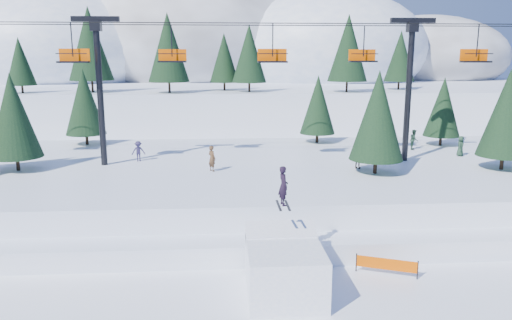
{
  "coord_description": "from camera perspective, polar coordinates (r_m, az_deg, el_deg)",
  "views": [
    {
      "loc": [
        -0.55,
        -17.58,
        10.13
      ],
      "look_at": [
        1.07,
        6.0,
        5.2
      ],
      "focal_mm": 35.0,
      "sensor_mm": 36.0,
      "label": 1
    }
  ],
  "objects": [
    {
      "name": "mid_shelf",
      "position": [
        36.68,
        -2.96,
        -2.24
      ],
      "size": [
        70.0,
        22.0,
        2.5
      ],
      "primitive_type": "cube",
      "color": "white",
      "rests_on": "ground"
    },
    {
      "name": "berm",
      "position": [
        27.33,
        -2.56,
        -8.75
      ],
      "size": [
        70.0,
        6.0,
        1.1
      ],
      "primitive_type": "cube",
      "color": "white",
      "rests_on": "ground"
    },
    {
      "name": "mountain_ridge",
      "position": [
        91.08,
        -6.93,
        11.39
      ],
      "size": [
        119.0,
        60.0,
        26.46
      ],
      "color": "white",
      "rests_on": "ground"
    },
    {
      "name": "jump_kicker",
      "position": [
        22.03,
        3.26,
        -12.12
      ],
      "size": [
        3.22,
        4.41,
        5.35
      ],
      "color": "white",
      "rests_on": "ground"
    },
    {
      "name": "chairlift",
      "position": [
        35.69,
        -0.9,
        10.48
      ],
      "size": [
        46.0,
        3.21,
        10.28
      ],
      "color": "black",
      "rests_on": "mid_shelf"
    },
    {
      "name": "conifer_stand",
      "position": [
        36.84,
        0.59,
        6.61
      ],
      "size": [
        64.08,
        16.35,
        9.75
      ],
      "color": "black",
      "rests_on": "mid_shelf"
    },
    {
      "name": "distant_skiers",
      "position": [
        35.89,
        -0.85,
        0.83
      ],
      "size": [
        35.53,
        9.7,
        1.75
      ],
      "color": "#1F3827",
      "rests_on": "mid_shelf"
    },
    {
      "name": "banner_near",
      "position": [
        24.72,
        14.69,
        -11.46
      ],
      "size": [
        2.65,
        1.12,
        0.9
      ],
      "color": "black",
      "rests_on": "ground"
    },
    {
      "name": "banner_far",
      "position": [
        26.98,
        18.23,
        -9.66
      ],
      "size": [
        2.85,
        0.31,
        0.9
      ],
      "color": "black",
      "rests_on": "ground"
    }
  ]
}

